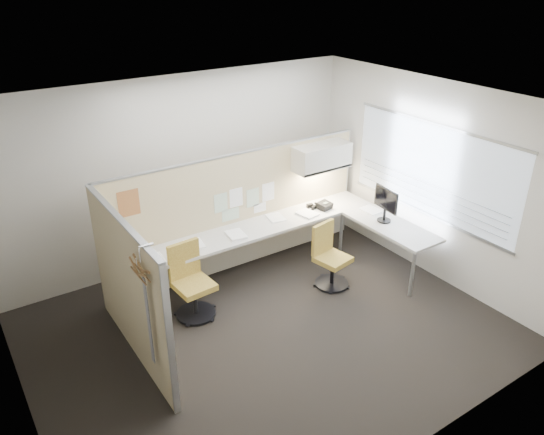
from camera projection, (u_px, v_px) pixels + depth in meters
floor at (268, 331)px, 6.62m from camera, size 5.50×4.50×0.01m
ceiling at (267, 108)px, 5.39m from camera, size 5.50×4.50×0.01m
wall_back at (182, 172)px, 7.69m from camera, size 5.50×0.02×2.80m
wall_front at (419, 335)px, 4.32m from camera, size 5.50×0.02×2.80m
wall_left at (5, 311)px, 4.63m from camera, size 0.02×4.50×2.80m
wall_right at (432, 181)px, 7.39m from camera, size 0.02×4.50×2.80m
window_pane at (432, 171)px, 7.31m from camera, size 0.01×2.80×1.30m
partition_back at (238, 211)px, 7.71m from camera, size 4.10×0.06×1.75m
partition_left at (129, 290)px, 5.85m from camera, size 0.06×2.20×1.75m
desk at (278, 234)px, 7.66m from camera, size 4.00×2.07×0.73m
overhead_bin at (322, 157)px, 7.95m from camera, size 0.90×0.36×0.38m
task_light_strip at (321, 170)px, 8.04m from camera, size 0.60×0.06×0.02m
pinned_papers at (244, 201)px, 7.65m from camera, size 1.01×0.00×0.47m
poster at (129, 203)px, 6.64m from camera, size 0.28×0.00×0.35m
chair_left at (191, 283)px, 6.75m from camera, size 0.51×0.52×0.97m
chair_right at (329, 258)px, 7.40m from camera, size 0.49×0.51×0.90m
monitor at (386, 203)px, 7.62m from camera, size 0.20×0.48×0.51m
phone at (324, 206)px, 8.11m from camera, size 0.24×0.23×0.12m
stapler at (315, 207)px, 8.13m from camera, size 0.15×0.08×0.05m
tape_dispenser at (310, 206)px, 8.16m from camera, size 0.11×0.07×0.06m
coat_hook at (142, 280)px, 5.03m from camera, size 0.18×0.43×1.31m
paper_stack_0 at (154, 259)px, 6.73m from camera, size 0.26×0.32×0.02m
paper_stack_1 at (194, 244)px, 7.09m from camera, size 0.27×0.33×0.02m
paper_stack_2 at (236, 235)px, 7.31m from camera, size 0.27×0.33×0.04m
paper_stack_3 at (276, 218)px, 7.84m from camera, size 0.28×0.34×0.01m
paper_stack_4 at (307, 214)px, 7.94m from camera, size 0.28×0.33×0.03m
paper_stack_5 at (371, 210)px, 8.06m from camera, size 0.24×0.31×0.02m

